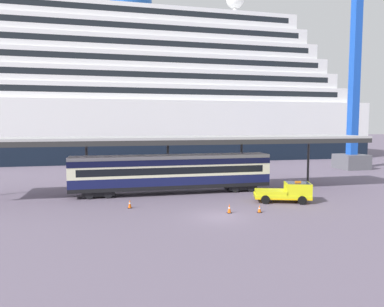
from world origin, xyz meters
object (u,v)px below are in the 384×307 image
at_px(traffic_cone_near, 259,209).
at_px(traffic_cone_far, 130,204).
at_px(train_carriage, 172,172).
at_px(cruise_ship, 82,94).
at_px(traffic_cone_mid, 229,209).
at_px(service_truck, 288,192).
at_px(dockside_crane, 359,43).

xyz_separation_m(traffic_cone_near, traffic_cone_far, (-10.51, 3.95, 0.07)).
xyz_separation_m(train_carriage, traffic_cone_near, (5.72, -9.67, -1.99)).
relative_size(train_carriage, traffic_cone_near, 33.29).
bearing_deg(train_carriage, cruise_ship, 106.60).
distance_m(traffic_cone_mid, traffic_cone_far, 8.74).
bearing_deg(service_truck, traffic_cone_far, 176.72).
bearing_deg(traffic_cone_mid, train_carriage, 109.05).
xyz_separation_m(cruise_ship, train_carriage, (12.26, -41.12, -11.45)).
xyz_separation_m(cruise_ship, traffic_cone_near, (17.99, -50.79, -13.44)).
relative_size(traffic_cone_mid, dockside_crane, 0.01).
height_order(traffic_cone_near, traffic_cone_far, traffic_cone_far).
height_order(train_carriage, service_truck, train_carriage).
xyz_separation_m(train_carriage, traffic_cone_far, (-4.78, -5.72, -1.92)).
relative_size(cruise_ship, dockside_crane, 1.94).
bearing_deg(cruise_ship, traffic_cone_mid, -72.94).
height_order(cruise_ship, traffic_cone_mid, cruise_ship).
relative_size(traffic_cone_near, traffic_cone_mid, 0.82).
relative_size(service_truck, traffic_cone_mid, 7.22).
xyz_separation_m(traffic_cone_near, traffic_cone_mid, (-2.52, 0.39, 0.07)).
height_order(train_carriage, dockside_crane, dockside_crane).
bearing_deg(dockside_crane, train_carriage, -157.38).
relative_size(service_truck, traffic_cone_near, 8.79).
height_order(cruise_ship, service_truck, cruise_ship).
relative_size(cruise_ship, traffic_cone_mid, 157.14).
xyz_separation_m(cruise_ship, dockside_crane, (45.36, -27.33, 6.69)).
distance_m(traffic_cone_mid, dockside_crane, 42.76).
bearing_deg(traffic_cone_far, cruise_ship, 99.07).
xyz_separation_m(cruise_ship, service_truck, (22.20, -47.69, -12.76)).
bearing_deg(traffic_cone_near, service_truck, 36.33).
bearing_deg(service_truck, traffic_cone_mid, -158.08).
height_order(cruise_ship, traffic_cone_far, cruise_ship).
bearing_deg(service_truck, cruise_ship, 114.97).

